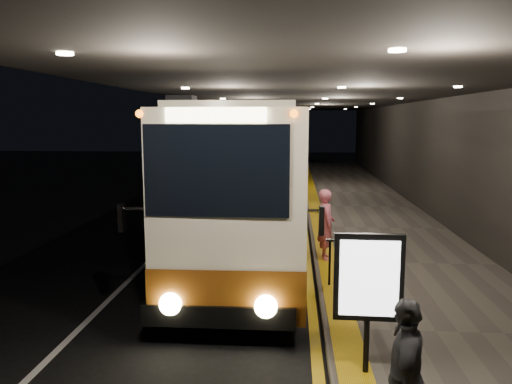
{
  "coord_description": "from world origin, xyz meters",
  "views": [
    {
      "loc": [
        1.96,
        -11.33,
        3.68
      ],
      "look_at": [
        0.94,
        2.2,
        1.7
      ],
      "focal_mm": 35.0,
      "sensor_mm": 36.0,
      "label": 1
    }
  ],
  "objects_px": {
    "passenger_waiting_grey": "(405,376)",
    "stanchion_post": "(330,263)",
    "coach_second": "(277,151)",
    "passenger_boarding": "(326,224)",
    "coach_main": "(251,186)",
    "info_sign": "(369,280)"
  },
  "relations": [
    {
      "from": "passenger_waiting_grey",
      "to": "stanchion_post",
      "type": "xyz_separation_m",
      "value": [
        -0.41,
        5.37,
        -0.36
      ]
    },
    {
      "from": "coach_second",
      "to": "passenger_boarding",
      "type": "xyz_separation_m",
      "value": [
        1.76,
        -15.05,
        -0.89
      ]
    },
    {
      "from": "coach_main",
      "to": "stanchion_post",
      "type": "relative_size",
      "value": 12.52
    },
    {
      "from": "coach_second",
      "to": "passenger_waiting_grey",
      "type": "bearing_deg",
      "value": -83.37
    },
    {
      "from": "info_sign",
      "to": "passenger_boarding",
      "type": "bearing_deg",
      "value": 93.55
    },
    {
      "from": "passenger_waiting_grey",
      "to": "stanchion_post",
      "type": "relative_size",
      "value": 1.72
    },
    {
      "from": "coach_main",
      "to": "passenger_boarding",
      "type": "height_order",
      "value": "coach_main"
    },
    {
      "from": "coach_main",
      "to": "passenger_waiting_grey",
      "type": "bearing_deg",
      "value": -75.69
    },
    {
      "from": "coach_second",
      "to": "info_sign",
      "type": "bearing_deg",
      "value": -83.37
    },
    {
      "from": "coach_second",
      "to": "info_sign",
      "type": "xyz_separation_m",
      "value": [
        1.96,
        -20.83,
        -0.43
      ]
    },
    {
      "from": "passenger_boarding",
      "to": "info_sign",
      "type": "height_order",
      "value": "info_sign"
    },
    {
      "from": "coach_second",
      "to": "passenger_boarding",
      "type": "bearing_deg",
      "value": -82.08
    },
    {
      "from": "coach_main",
      "to": "passenger_waiting_grey",
      "type": "relative_size",
      "value": 7.29
    },
    {
      "from": "passenger_boarding",
      "to": "info_sign",
      "type": "xyz_separation_m",
      "value": [
        0.2,
        -5.79,
        0.46
      ]
    },
    {
      "from": "passenger_boarding",
      "to": "passenger_waiting_grey",
      "type": "height_order",
      "value": "passenger_boarding"
    },
    {
      "from": "coach_second",
      "to": "passenger_boarding",
      "type": "distance_m",
      "value": 15.18
    },
    {
      "from": "coach_main",
      "to": "coach_second",
      "type": "distance_m",
      "value": 13.9
    },
    {
      "from": "passenger_waiting_grey",
      "to": "info_sign",
      "type": "height_order",
      "value": "info_sign"
    },
    {
      "from": "passenger_boarding",
      "to": "stanchion_post",
      "type": "bearing_deg",
      "value": 175.04
    },
    {
      "from": "info_sign",
      "to": "stanchion_post",
      "type": "bearing_deg",
      "value": 95.41
    },
    {
      "from": "passenger_boarding",
      "to": "passenger_waiting_grey",
      "type": "bearing_deg",
      "value": 179.18
    },
    {
      "from": "info_sign",
      "to": "coach_main",
      "type": "bearing_deg",
      "value": 109.28
    }
  ]
}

